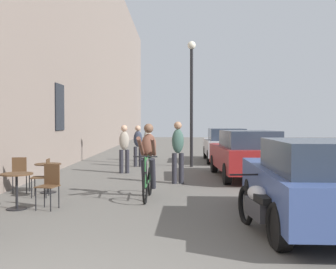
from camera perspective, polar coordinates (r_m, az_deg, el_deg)
building_facade_left at (r=18.67m, az=-13.48°, el=15.17°), size 0.54×68.00×12.20m
cafe_table_mid at (r=8.66m, az=-20.59°, el=-6.47°), size 0.64×0.64×0.72m
cafe_chair_mid_toward_street at (r=8.52m, az=-16.41°, el=-6.59°), size 0.45×0.45×0.89m
cafe_table_far at (r=10.43m, az=-16.58°, el=-5.05°), size 0.64×0.64×0.72m
cafe_chair_far_toward_street at (r=10.58m, az=-20.12°, el=-5.01°), size 0.43×0.43×0.89m
cafe_chair_far_toward_wall at (r=9.87m, az=-17.16°, el=-5.46°), size 0.42×0.42×0.89m
cyclist_on_bicycle at (r=9.31m, az=-2.81°, el=-4.00°), size 0.52×1.76×1.74m
pedestrian_near at (r=11.44m, az=1.40°, el=-2.01°), size 0.38×0.30×1.76m
pedestrian_mid at (r=13.87m, az=-6.20°, el=-1.65°), size 0.37×0.28×1.65m
pedestrian_far at (r=15.87m, az=-4.27°, el=-1.28°), size 0.35×0.26×1.62m
pedestrian_furthest at (r=18.12m, az=-2.87°, el=-0.93°), size 0.36×0.28×1.61m
street_lamp at (r=15.86m, az=3.34°, el=6.66°), size 0.32×0.32×4.90m
parked_car_nearest at (r=7.09m, az=19.68°, el=-6.33°), size 1.86×4.17×1.46m
parked_car_second at (r=12.78m, az=10.94°, el=-2.64°), size 1.88×4.25×1.49m
parked_car_third at (r=18.06m, az=8.08°, el=-1.39°), size 1.84×4.19×1.48m
parked_motorcycle at (r=6.48m, az=12.83°, el=-10.19°), size 0.62×2.14×0.92m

